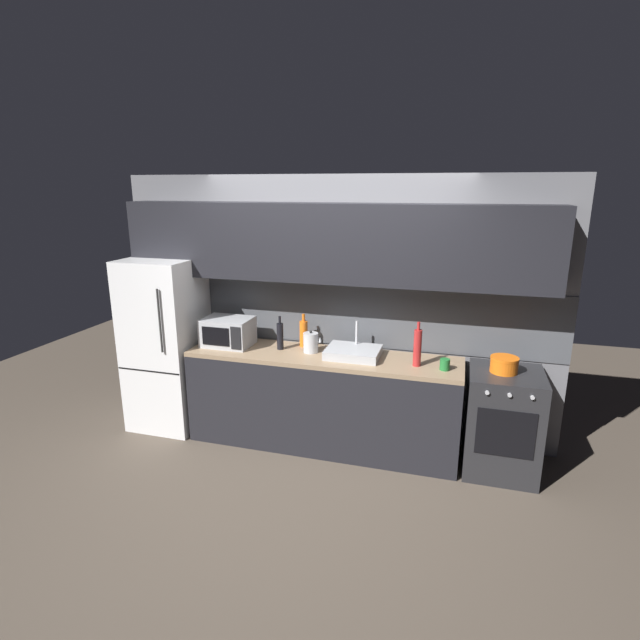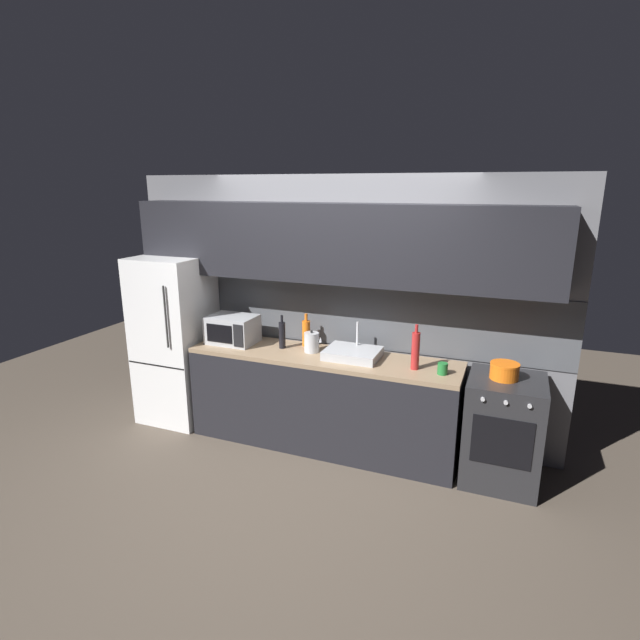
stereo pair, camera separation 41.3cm
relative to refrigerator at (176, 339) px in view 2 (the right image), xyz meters
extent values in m
plane|color=#4C4238|center=(1.64, -0.90, -0.86)|extent=(10.00, 10.00, 0.00)
cube|color=slate|center=(1.64, 0.40, 0.39)|extent=(4.25, 0.10, 2.50)
cube|color=#4C4F54|center=(1.64, 0.35, 0.34)|extent=(4.25, 0.01, 0.60)
cube|color=black|center=(1.64, 0.18, 1.04)|extent=(3.91, 0.34, 0.70)
cube|color=black|center=(1.64, 0.00, -0.43)|extent=(2.51, 0.60, 0.86)
cube|color=#8C7256|center=(1.64, 0.00, 0.02)|extent=(2.51, 0.60, 0.04)
cube|color=white|center=(0.00, 0.00, 0.00)|extent=(0.68, 0.66, 1.72)
cube|color=black|center=(0.00, -0.33, -0.17)|extent=(0.67, 0.00, 0.01)
cylinder|color=#333333|center=(0.19, -0.35, 0.34)|extent=(0.02, 0.02, 0.60)
cube|color=#232326|center=(3.23, 0.00, -0.41)|extent=(0.60, 0.60, 0.90)
cube|color=black|center=(3.23, -0.30, -0.36)|extent=(0.45, 0.01, 0.40)
cylinder|color=#B2B2B7|center=(3.07, -0.31, -0.03)|extent=(0.03, 0.02, 0.03)
cylinder|color=#B2B2B7|center=(3.23, -0.31, -0.03)|extent=(0.03, 0.02, 0.03)
cylinder|color=#B2B2B7|center=(3.40, -0.31, -0.03)|extent=(0.03, 0.02, 0.03)
cube|color=#A8AAAF|center=(0.68, 0.02, 0.18)|extent=(0.46, 0.34, 0.27)
cube|color=black|center=(0.64, -0.15, 0.18)|extent=(0.28, 0.01, 0.18)
cube|color=black|center=(0.85, -0.15, 0.18)|extent=(0.10, 0.01, 0.22)
cube|color=#ADAFB5|center=(1.92, 0.03, 0.08)|extent=(0.48, 0.38, 0.08)
cylinder|color=silver|center=(1.92, 0.16, 0.23)|extent=(0.02, 0.02, 0.22)
cylinder|color=#B7BABF|center=(1.51, 0.05, 0.13)|extent=(0.14, 0.14, 0.18)
sphere|color=black|center=(1.51, 0.05, 0.24)|extent=(0.02, 0.02, 0.02)
cone|color=#B7BABF|center=(1.60, 0.05, 0.17)|extent=(0.03, 0.03, 0.05)
cylinder|color=#A82323|center=(2.49, -0.05, 0.20)|extent=(0.07, 0.07, 0.32)
cylinder|color=#A82323|center=(2.49, -0.05, 0.40)|extent=(0.03, 0.03, 0.07)
cylinder|color=orange|center=(1.39, 0.19, 0.17)|extent=(0.08, 0.08, 0.25)
cylinder|color=orange|center=(1.39, 0.19, 0.33)|extent=(0.03, 0.03, 0.07)
cylinder|color=black|center=(1.21, 0.04, 0.17)|extent=(0.06, 0.06, 0.25)
cylinder|color=black|center=(1.21, 0.04, 0.33)|extent=(0.02, 0.02, 0.07)
cylinder|color=#1E6B2D|center=(2.73, -0.08, 0.09)|extent=(0.08, 0.08, 0.10)
cylinder|color=orange|center=(3.20, 0.00, 0.10)|extent=(0.22, 0.22, 0.11)
cylinder|color=orange|center=(3.20, 0.00, 0.16)|extent=(0.23, 0.23, 0.02)
camera|label=1|loc=(2.81, -4.12, 1.54)|focal=27.77mm
camera|label=2|loc=(3.20, -3.99, 1.54)|focal=27.77mm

